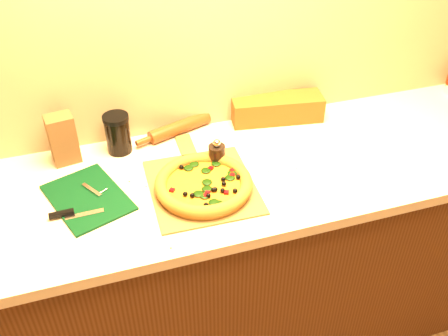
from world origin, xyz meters
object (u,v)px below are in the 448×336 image
(cutting_board, at_px, (87,198))
(pepper_grinder, at_px, (217,155))
(pizza_peel, at_px, (201,184))
(pizza, at_px, (204,184))
(rolling_pin, at_px, (180,127))
(dark_jar, at_px, (118,133))

(cutting_board, relative_size, pepper_grinder, 3.17)
(pizza_peel, distance_m, pizza, 0.04)
(pizza_peel, height_order, rolling_pin, rolling_pin)
(pepper_grinder, xyz_separation_m, rolling_pin, (-0.07, 0.25, -0.02))
(rolling_pin, relative_size, dark_jar, 2.44)
(pizza_peel, bearing_deg, cutting_board, 175.52)
(cutting_board, bearing_deg, pizza, -31.02)
(pizza, bearing_deg, rolling_pin, 88.65)
(cutting_board, xyz_separation_m, rolling_pin, (0.38, 0.29, 0.02))
(pizza_peel, relative_size, cutting_board, 1.48)
(dark_jar, bearing_deg, pepper_grinder, -32.20)
(cutting_board, distance_m, dark_jar, 0.29)
(cutting_board, bearing_deg, rolling_pin, 17.97)
(pepper_grinder, relative_size, dark_jar, 0.74)
(cutting_board, xyz_separation_m, pepper_grinder, (0.46, 0.05, 0.04))
(pizza_peel, xyz_separation_m, pepper_grinder, (0.08, 0.09, 0.04))
(pizza_peel, height_order, dark_jar, dark_jar)
(pizza, height_order, rolling_pin, pizza)
(pizza, xyz_separation_m, dark_jar, (-0.23, 0.32, 0.05))
(pizza, relative_size, dark_jar, 2.15)
(pepper_grinder, distance_m, rolling_pin, 0.26)
(dark_jar, bearing_deg, pizza_peel, -50.87)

